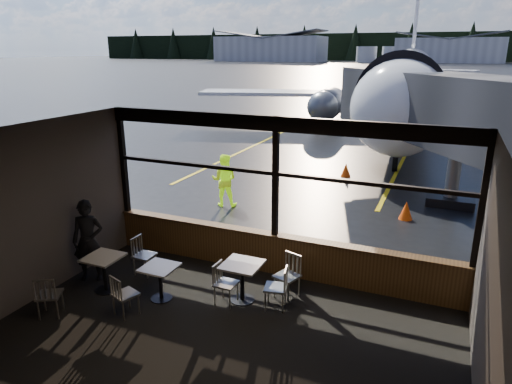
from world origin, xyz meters
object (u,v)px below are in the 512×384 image
Objects in this scene: airliner at (411,45)px; chair_mid_w at (145,256)px; cafe_table_mid at (160,283)px; chair_near_w at (226,284)px; cone_wing at (317,125)px; chair_left_s at (49,295)px; passenger at (88,241)px; cone_extra at (406,210)px; ground_crew at (224,180)px; jet_bridge at (461,140)px; cafe_table_left at (105,274)px; chair_near_e at (276,288)px; chair_mid_s at (126,295)px; cone_nose at (346,170)px; chair_near_n at (287,277)px; cafe_table_near at (242,282)px.

airliner is 23.32m from chair_mid_w.
chair_near_w is (1.28, 0.36, 0.07)m from cafe_table_mid.
cafe_table_mid is at bearing -82.77° from cone_wing.
cafe_table_mid is 0.83× the size of chair_left_s.
passenger reaches higher than cone_extra.
passenger is 5.59m from ground_crew.
airliner is at bearing 172.57° from chair_mid_w.
airliner is 3.14× the size of jet_bridge.
cone_extra is at bearing 58.54° from cafe_table_mid.
chair_mid_w is 1.22m from passenger.
chair_near_e is (3.48, 0.74, 0.05)m from cafe_table_left.
chair_mid_s is at bearing -5.23° from chair_left_s.
chair_near_e is at bearing 110.32° from ground_crew.
passenger is (-1.60, 0.86, 0.47)m from chair_mid_s.
jet_bridge is 12.04× the size of chair_mid_w.
cone_nose is 0.97× the size of cone_wing.
chair_near_e is 2.82m from chair_mid_s.
chair_near_n is 20.36m from cone_wing.
cone_wing is at bearing 115.95° from chair_mid_s.
cone_nose is (-3.89, 3.19, -2.04)m from jet_bridge.
cafe_table_left is at bearing -18.16° from chair_mid_w.
passenger is at bearing 73.12° from chair_left_s.
cafe_table_left is 0.91× the size of chair_mid_s.
chair_near_e is at bearing 104.65° from chair_near_w.
chair_near_e reaches higher than cone_extra.
chair_mid_s is at bearing -30.25° from cafe_table_left.
chair_near_w is at bearing -90.63° from cone_nose.
cafe_table_near is at bearing 2.23° from chair_left_s.
passenger reaches higher than cafe_table_mid.
chair_mid_s is 0.97× the size of chair_mid_w.
jet_bridge is 7.31m from chair_near_n.
ground_crew is at bearing 91.91° from cafe_table_left.
chair_near_e is 10.11m from cone_nose.
chair_near_w reaches higher than cone_nose.
cafe_table_near is 1.05× the size of cafe_table_left.
cafe_table_mid is 1.21m from chair_mid_w.
chair_near_n reaches higher than chair_near_e.
cafe_table_left is at bearing -103.73° from cone_nose.
chair_left_s is at bearing -15.90° from chair_mid_w.
chair_near_n reaches higher than cone_wing.
passenger reaches higher than chair_left_s.
chair_near_n reaches higher than cafe_table_near.
cone_extra is (5.50, 0.93, -0.56)m from ground_crew.
cone_wing is at bearing 65.68° from passenger.
jet_bridge is 5.43m from cone_nose.
chair_near_w is 0.94× the size of chair_near_n.
chair_near_e is 0.52× the size of ground_crew.
airliner is 59.78× the size of cone_wing.
chair_mid_w is (-0.94, 0.77, 0.08)m from cafe_table_mid.
cone_nose is at bearing 90.73° from cafe_table_near.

